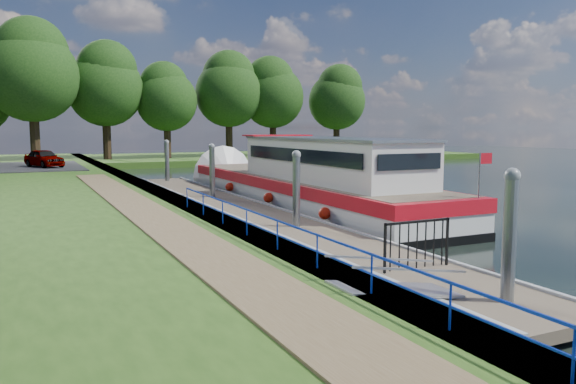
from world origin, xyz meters
name	(u,v)px	position (x,y,z in m)	size (l,w,h in m)	color
ground	(486,314)	(0.00, 0.00, 0.00)	(160.00, 160.00, 0.00)	black
bank_edge	(173,207)	(-2.55, 15.00, 0.39)	(1.10, 90.00, 0.78)	#473D2D
far_bank	(219,158)	(12.00, 52.00, 0.30)	(60.00, 18.00, 0.60)	#274914
footpath	(169,227)	(-4.40, 8.00, 0.80)	(1.60, 40.00, 0.05)	brown
blue_fence	(296,234)	(-2.75, 3.00, 1.31)	(0.04, 18.04, 0.72)	#0C2DBF
pontoon	(247,214)	(0.00, 13.00, 0.18)	(2.50, 30.00, 0.56)	brown
mooring_piles	(247,188)	(0.00, 13.00, 1.28)	(0.30, 27.30, 3.55)	gray
gangway	(396,288)	(-1.85, 0.50, 0.63)	(2.58, 1.00, 0.92)	#A5A8AD
gate_panel	(417,238)	(0.00, 2.20, 1.15)	(1.85, 0.05, 1.15)	black
barge	(297,183)	(3.60, 15.62, 1.09)	(4.36, 21.15, 4.78)	black
horizon_trees	(93,83)	(-1.61, 48.68, 7.95)	(54.38, 10.03, 12.87)	#332316
car_a	(44,158)	(-6.62, 36.51, 1.49)	(1.55, 3.84, 1.31)	#999999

